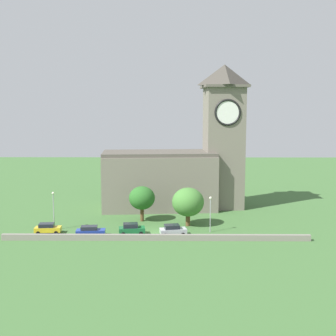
% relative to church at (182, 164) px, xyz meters
% --- Properties ---
extents(ground_plane, '(200.00, 200.00, 0.00)m').
position_rel_church_xyz_m(ground_plane, '(-4.65, -3.99, -9.11)').
color(ground_plane, '#3D6633').
extents(church, '(29.76, 13.23, 29.21)m').
position_rel_church_xyz_m(church, '(0.00, 0.00, 0.00)').
color(church, slate).
rests_on(church, ground).
extents(quay_barrier, '(48.20, 0.70, 0.94)m').
position_rel_church_xyz_m(quay_barrier, '(-4.65, -23.58, -8.64)').
color(quay_barrier, gray).
rests_on(quay_barrier, ground).
extents(car_yellow, '(4.36, 2.37, 1.71)m').
position_rel_church_xyz_m(car_yellow, '(-22.60, -19.85, -8.25)').
color(car_yellow, gold).
rests_on(car_yellow, ground).
extents(car_blue, '(4.75, 2.39, 1.67)m').
position_rel_church_xyz_m(car_blue, '(-15.28, -21.32, -8.27)').
color(car_blue, '#233D9E').
rests_on(car_blue, ground).
extents(car_green, '(4.43, 2.68, 1.86)m').
position_rel_church_xyz_m(car_green, '(-8.73, -20.30, -8.17)').
color(car_green, '#1E6B38').
rests_on(car_green, ground).
extents(car_silver, '(4.52, 2.79, 1.81)m').
position_rel_church_xyz_m(car_silver, '(-1.98, -20.87, -8.20)').
color(car_silver, silver).
rests_on(car_silver, ground).
extents(streetlamp_west_end, '(0.44, 0.44, 6.52)m').
position_rel_church_xyz_m(streetlamp_west_end, '(-22.12, -17.59, -4.71)').
color(streetlamp_west_end, '#9EA0A5').
rests_on(streetlamp_west_end, ground).
extents(streetlamp_west_mid, '(0.44, 0.44, 6.02)m').
position_rel_church_xyz_m(streetlamp_west_mid, '(4.23, -18.85, -5.00)').
color(streetlamp_west_mid, '#9EA0A5').
rests_on(streetlamp_west_mid, ground).
extents(tree_by_tower, '(4.73, 4.73, 6.44)m').
position_rel_church_xyz_m(tree_by_tower, '(-7.58, -11.56, -4.83)').
color(tree_by_tower, brown).
rests_on(tree_by_tower, ground).
extents(tree_riverside_west, '(5.58, 5.58, 6.77)m').
position_rel_church_xyz_m(tree_riverside_west, '(0.67, -14.78, -4.88)').
color(tree_riverside_west, brown).
rests_on(tree_riverside_west, ground).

